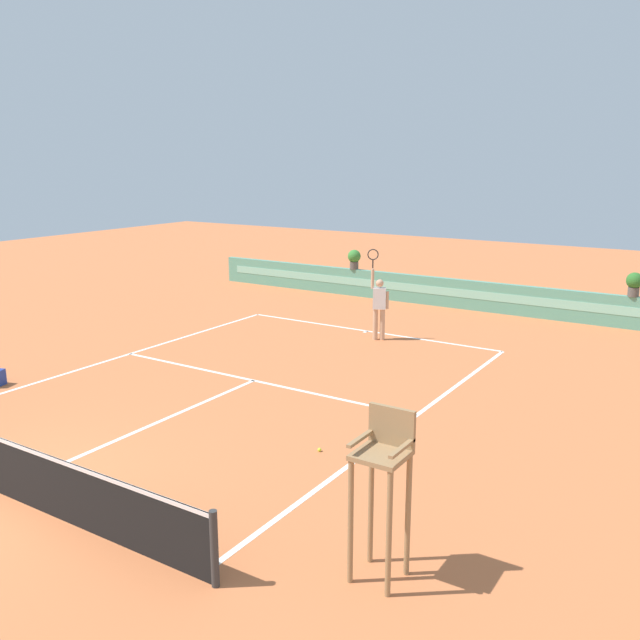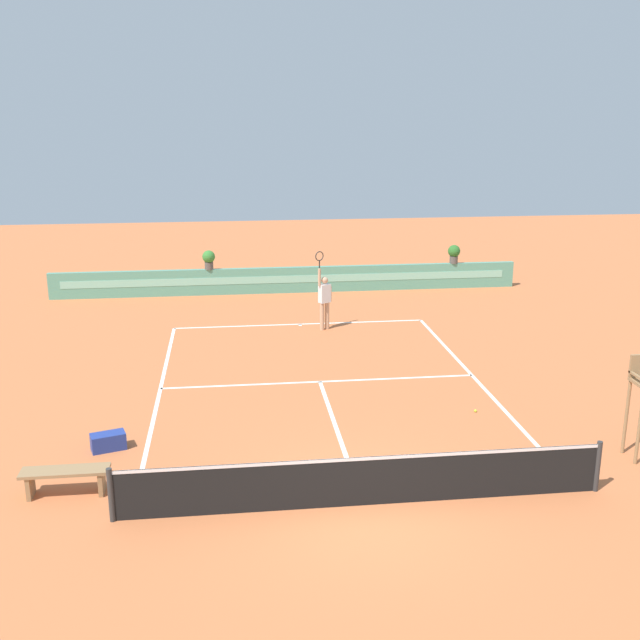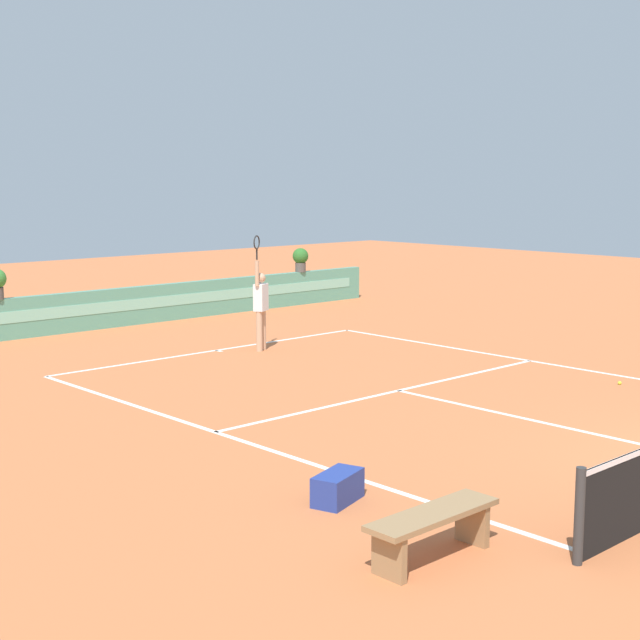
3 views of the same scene
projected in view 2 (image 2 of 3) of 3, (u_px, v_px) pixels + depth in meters
ground_plane at (322, 387)px, 19.28m from camera, size 60.00×60.00×0.00m
court_lines at (319, 377)px, 19.97m from camera, size 8.32×11.94×0.01m
net at (364, 479)px, 13.41m from camera, size 8.92×0.10×1.00m
back_wall_barrier at (289, 280)px, 29.07m from camera, size 18.00×0.21×1.00m
bench_courtside at (65, 476)px, 13.82m from camera, size 1.60×0.44×0.51m
gear_bag at (108, 441)px, 15.72m from camera, size 0.78×0.55×0.36m
tennis_player at (324, 298)px, 24.05m from camera, size 0.56×0.36×2.58m
tennis_ball_near_baseline at (475, 411)px, 17.69m from camera, size 0.07×0.07×0.07m
potted_plant_left at (209, 259)px, 28.47m from camera, size 0.48×0.48×0.72m
potted_plant_far_right at (454, 253)px, 29.59m from camera, size 0.48×0.48×0.72m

